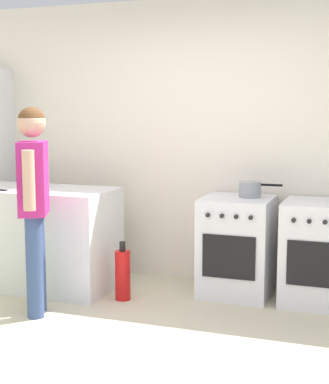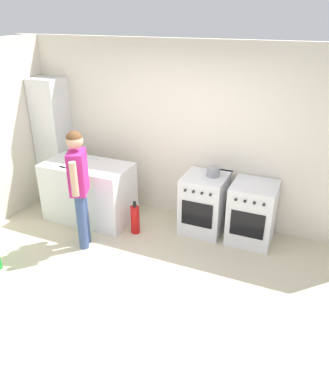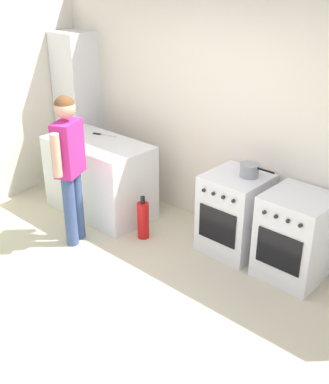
{
  "view_description": "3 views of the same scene",
  "coord_description": "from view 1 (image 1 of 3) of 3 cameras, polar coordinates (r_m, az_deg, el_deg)",
  "views": [
    {
      "loc": [
        1.43,
        -3.32,
        1.59
      ],
      "look_at": [
        -0.08,
        0.92,
        0.96
      ],
      "focal_mm": 55.0,
      "sensor_mm": 36.0,
      "label": 1
    },
    {
      "loc": [
        1.74,
        -3.01,
        2.91
      ],
      "look_at": [
        0.06,
        0.83,
        0.88
      ],
      "focal_mm": 35.0,
      "sensor_mm": 36.0,
      "label": 2
    },
    {
      "loc": [
        2.79,
        -2.15,
        2.76
      ],
      "look_at": [
        0.15,
        0.72,
        0.9
      ],
      "focal_mm": 45.0,
      "sensor_mm": 36.0,
      "label": 3
    }
  ],
  "objects": [
    {
      "name": "ground_plane",
      "position": [
        3.94,
        -3.51,
        -15.87
      ],
      "size": [
        8.0,
        8.0,
        0.0
      ],
      "primitive_type": "plane",
      "color": "beige"
    },
    {
      "name": "back_wall",
      "position": [
        5.46,
        4.44,
        4.85
      ],
      "size": [
        6.0,
        0.1,
        2.6
      ],
      "primitive_type": "cube",
      "color": "silver",
      "rests_on": "ground"
    },
    {
      "name": "counter_unit",
      "position": [
        5.42,
        -11.76,
        -4.39
      ],
      "size": [
        1.3,
        0.7,
        0.9
      ],
      "primitive_type": "cube",
      "color": "silver",
      "rests_on": "ground"
    },
    {
      "name": "oven_left",
      "position": [
        5.14,
        7.03,
        -5.22
      ],
      "size": [
        0.59,
        0.62,
        0.85
      ],
      "color": "silver",
      "rests_on": "ground"
    },
    {
      "name": "oven_right",
      "position": [
        5.04,
        14.77,
        -5.68
      ],
      "size": [
        0.6,
        0.62,
        0.85
      ],
      "color": "silver",
      "rests_on": "ground"
    },
    {
      "name": "pot",
      "position": [
        5.09,
        8.32,
        0.25
      ],
      "size": [
        0.37,
        0.19,
        0.13
      ],
      "color": "gray",
      "rests_on": "oven_left"
    },
    {
      "name": "knife_carving",
      "position": [
        5.57,
        -11.84,
        0.68
      ],
      "size": [
        0.33,
        0.12,
        0.01
      ],
      "color": "silver",
      "rests_on": "counter_unit"
    },
    {
      "name": "knife_chef",
      "position": [
        5.22,
        -14.77,
        0.11
      ],
      "size": [
        0.31,
        0.07,
        0.01
      ],
      "color": "silver",
      "rests_on": "counter_unit"
    },
    {
      "name": "person",
      "position": [
        4.62,
        -12.57,
        -0.07
      ],
      "size": [
        0.32,
        0.53,
        1.62
      ],
      "color": "#384C7A",
      "rests_on": "ground"
    },
    {
      "name": "fire_extinguisher",
      "position": [
        5.02,
        -4.08,
        -7.99
      ],
      "size": [
        0.13,
        0.13,
        0.5
      ],
      "color": "red",
      "rests_on": "ground"
    }
  ]
}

